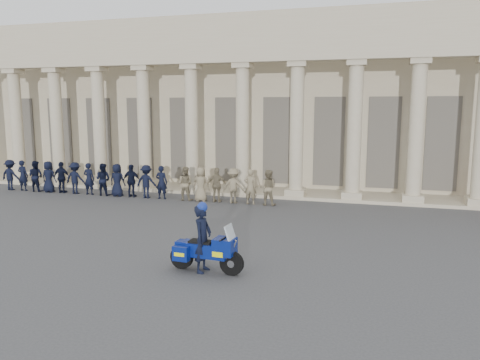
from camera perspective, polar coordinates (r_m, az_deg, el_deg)
name	(u,v)px	position (r m, az deg, el deg)	size (l,w,h in m)	color
ground	(213,243)	(15.00, -3.34, -7.65)	(90.00, 90.00, 0.00)	#3E3E41
building	(294,102)	(28.70, 6.60, 9.38)	(40.00, 12.50, 9.00)	tan
officer_rank	(126,181)	(22.96, -13.75, -0.06)	(14.52, 0.59, 1.57)	black
motorcycle	(207,251)	(12.33, -4.07, -8.59)	(2.07, 0.86, 1.32)	black
rider	(203,237)	(12.27, -4.58, -6.97)	(0.47, 0.68, 1.87)	black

